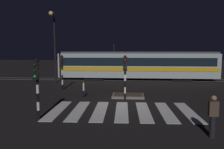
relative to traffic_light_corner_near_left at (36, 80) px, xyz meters
The scene contains 12 objects.
ground_plane 5.79m from the traffic_light_corner_near_left, 39.80° to the left, with size 120.00×120.00×0.00m, color black.
rail_near 15.39m from the traffic_light_corner_near_left, 74.16° to the left, with size 80.00×0.12×0.03m, color #59595E.
rail_far 16.77m from the traffic_light_corner_near_left, 75.51° to the left, with size 80.00×0.12×0.03m, color #59595E.
crosswalk_zebra 4.99m from the traffic_light_corner_near_left, 23.99° to the left, with size 8.25×4.49×0.02m.
traffic_island 7.63m from the traffic_light_corner_near_left, 52.47° to the left, with size 2.32×1.72×0.18m.
traffic_light_corner_near_left is the anchor object (origin of this frame).
traffic_light_corner_far_left 8.54m from the traffic_light_corner_near_left, 98.50° to the left, with size 0.36×0.42×3.01m.
traffic_light_median_centre 6.42m from the traffic_light_corner_near_left, 48.12° to the left, with size 0.36×0.42×3.10m.
street_lamp_trackside_left 12.81m from the traffic_light_corner_near_left, 104.46° to the left, with size 0.44×1.21×7.25m.
tram 16.34m from the traffic_light_corner_near_left, 70.43° to the left, with size 17.97×2.58×4.15m.
pedestrian_waiting_at_kerb 8.17m from the traffic_light_corner_near_left, 12.79° to the right, with size 0.36×0.24×1.71m.
bollard_island_edge 5.71m from the traffic_light_corner_near_left, 76.88° to the left, with size 0.12×0.12×1.11m.
Camera 1 is at (0.40, -14.31, 3.50)m, focal length 36.56 mm.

